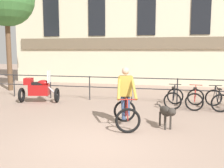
# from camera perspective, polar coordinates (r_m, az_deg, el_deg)

# --- Properties ---
(ground_plane) EXTENTS (60.00, 60.00, 0.00)m
(ground_plane) POSITION_cam_1_polar(r_m,az_deg,el_deg) (6.32, -3.37, -12.92)
(ground_plane) COLOR gray
(canal_railing) EXTENTS (15.05, 0.05, 1.05)m
(canal_railing) POSITION_cam_1_polar(r_m,az_deg,el_deg) (11.10, 4.33, -0.27)
(canal_railing) COLOR #232326
(canal_railing) RESTS_ON ground_plane
(cyclist_with_bike) EXTENTS (0.96, 1.31, 1.70)m
(cyclist_with_bike) POSITION_cam_1_polar(r_m,az_deg,el_deg) (7.57, 3.03, -3.48)
(cyclist_with_bike) COLOR black
(cyclist_with_bike) RESTS_ON ground_plane
(dog) EXTENTS (0.54, 1.00, 0.67)m
(dog) POSITION_cam_1_polar(r_m,az_deg,el_deg) (7.50, 11.83, -6.01)
(dog) COLOR #332D28
(dog) RESTS_ON ground_plane
(parked_motorcycle) EXTENTS (1.71, 0.94, 1.35)m
(parked_motorcycle) POSITION_cam_1_polar(r_m,az_deg,el_deg) (11.37, -15.67, -1.09)
(parked_motorcycle) COLOR black
(parked_motorcycle) RESTS_ON ground_plane
(parked_bicycle_near_lamp) EXTENTS (0.76, 1.16, 0.86)m
(parked_bicycle_near_lamp) POSITION_cam_1_polar(r_m,az_deg,el_deg) (10.38, 13.32, -2.95)
(parked_bicycle_near_lamp) COLOR black
(parked_bicycle_near_lamp) RESTS_ON ground_plane
(parked_bicycle_mid_left) EXTENTS (0.78, 1.18, 0.86)m
(parked_bicycle_mid_left) POSITION_cam_1_polar(r_m,az_deg,el_deg) (10.41, 17.61, -3.07)
(parked_bicycle_mid_left) COLOR black
(parked_bicycle_mid_left) RESTS_ON ground_plane
(parked_bicycle_mid_right) EXTENTS (0.75, 1.16, 0.86)m
(parked_bicycle_mid_right) POSITION_cam_1_polar(r_m,az_deg,el_deg) (10.50, 21.86, -3.17)
(parked_bicycle_mid_right) COLOR black
(parked_bicycle_mid_right) RESTS_ON ground_plane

